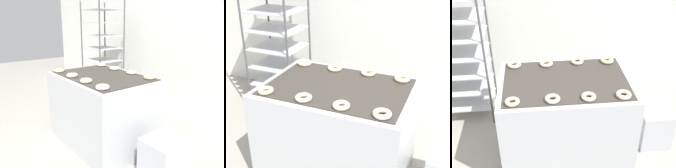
# 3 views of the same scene
# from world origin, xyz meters

# --- Properties ---
(fryer_machine) EXTENTS (1.27, 0.91, 0.87)m
(fryer_machine) POSITION_xyz_m (0.00, 0.70, 0.44)
(fryer_machine) COLOR #B7BABF
(fryer_machine) RESTS_ON ground_plane
(baking_rack_cart) EXTENTS (0.60, 0.54, 1.86)m
(baking_rack_cart) POSITION_xyz_m (-1.10, 1.49, 0.94)
(baking_rack_cart) COLOR #4C4C51
(baking_rack_cart) RESTS_ON ground_plane
(glaze_bin) EXTENTS (0.34, 0.39, 0.43)m
(glaze_bin) POSITION_xyz_m (0.97, 0.74, 0.22)
(glaze_bin) COLOR #B7BABF
(glaze_bin) RESTS_ON ground_plane
(donut_near_left) EXTENTS (0.13, 0.13, 0.04)m
(donut_near_left) POSITION_xyz_m (-0.49, 0.37, 0.89)
(donut_near_left) COLOR beige
(donut_near_left) RESTS_ON fryer_machine
(donut_near_midleft) EXTENTS (0.13, 0.13, 0.04)m
(donut_near_midleft) POSITION_xyz_m (-0.15, 0.37, 0.89)
(donut_near_midleft) COLOR beige
(donut_near_midleft) RESTS_ON fryer_machine
(donut_near_midright) EXTENTS (0.13, 0.13, 0.04)m
(donut_near_midright) POSITION_xyz_m (0.16, 0.38, 0.89)
(donut_near_midright) COLOR beige
(donut_near_midright) RESTS_ON fryer_machine
(donut_near_right) EXTENTS (0.14, 0.14, 0.04)m
(donut_near_right) POSITION_xyz_m (0.47, 0.37, 0.89)
(donut_near_right) COLOR beige
(donut_near_right) RESTS_ON fryer_machine
(donut_far_left) EXTENTS (0.14, 0.14, 0.04)m
(donut_far_left) POSITION_xyz_m (-0.49, 1.03, 0.89)
(donut_far_left) COLOR beige
(donut_far_left) RESTS_ON fryer_machine
(donut_far_midleft) EXTENTS (0.14, 0.14, 0.04)m
(donut_far_midleft) POSITION_xyz_m (-0.17, 1.02, 0.89)
(donut_far_midleft) COLOR beige
(donut_far_midleft) RESTS_ON fryer_machine
(donut_far_midright) EXTENTS (0.13, 0.13, 0.04)m
(donut_far_midright) POSITION_xyz_m (0.16, 1.04, 0.89)
(donut_far_midright) COLOR beige
(donut_far_midright) RESTS_ON fryer_machine
(donut_far_right) EXTENTS (0.14, 0.14, 0.04)m
(donut_far_right) POSITION_xyz_m (0.47, 1.03, 0.89)
(donut_far_right) COLOR beige
(donut_far_right) RESTS_ON fryer_machine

